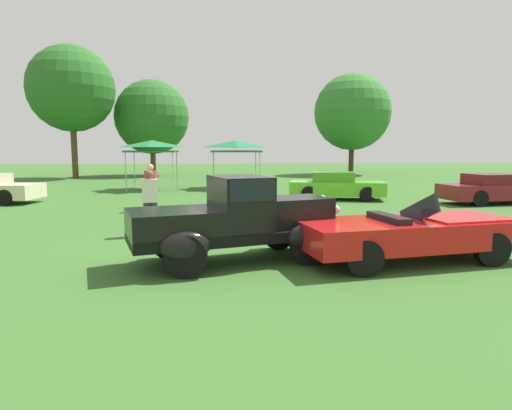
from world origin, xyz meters
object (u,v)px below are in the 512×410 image
object	(u,v)px
show_car_lime	(336,186)
canopy_tent_left_field	(152,145)
neighbor_convertible	(412,232)
spectator_near_truck	(150,200)
canopy_tent_center_field	(236,146)
feature_pickup_truck	(236,219)
show_car_burgundy	(496,189)
spectator_between_cars	(151,186)

from	to	relation	value
show_car_lime	canopy_tent_left_field	bearing A→B (deg)	147.43
neighbor_convertible	show_car_lime	size ratio (longest dim) A/B	1.06
neighbor_convertible	spectator_near_truck	bearing A→B (deg)	150.81
canopy_tent_center_field	feature_pickup_truck	bearing A→B (deg)	-92.35
show_car_burgundy	canopy_tent_left_field	xyz separation A→B (m)	(-14.95, 7.65, 1.82)
show_car_lime	canopy_tent_left_field	xyz separation A→B (m)	(-8.80, 5.62, 1.82)
show_car_burgundy	spectator_between_cars	size ratio (longest dim) A/B	2.77
show_car_burgundy	canopy_tent_left_field	bearing A→B (deg)	152.89
spectator_near_truck	canopy_tent_left_field	xyz separation A→B (m)	(-1.82, 13.23, 1.51)
canopy_tent_left_field	canopy_tent_center_field	size ratio (longest dim) A/B	0.97
spectator_near_truck	spectator_between_cars	world-z (taller)	same
feature_pickup_truck	show_car_lime	size ratio (longest dim) A/B	0.98
feature_pickup_truck	show_car_burgundy	xyz separation A→B (m)	(11.03, 8.48, -0.26)
show_car_burgundy	neighbor_convertible	bearing A→B (deg)	-130.88
show_car_burgundy	spectator_near_truck	distance (m)	14.26
feature_pickup_truck	spectator_near_truck	size ratio (longest dim) A/B	2.55
show_car_burgundy	canopy_tent_center_field	xyz separation A→B (m)	(-10.34, 8.12, 1.82)
neighbor_convertible	show_car_lime	distance (m)	10.82
spectator_between_cars	canopy_tent_left_field	distance (m)	8.89
feature_pickup_truck	spectator_between_cars	xyz separation A→B (m)	(-2.74, 7.45, 0.05)
spectator_near_truck	spectator_between_cars	size ratio (longest dim) A/B	1.00
show_car_lime	canopy_tent_center_field	bearing A→B (deg)	124.60
show_car_burgundy	canopy_tent_left_field	world-z (taller)	canopy_tent_left_field
feature_pickup_truck	neighbor_convertible	distance (m)	3.51
show_car_lime	feature_pickup_truck	bearing A→B (deg)	-114.92
feature_pickup_truck	neighbor_convertible	xyz separation A→B (m)	(3.49, -0.22, -0.28)
neighbor_convertible	show_car_burgundy	xyz separation A→B (m)	(7.53, 8.70, 0.02)
neighbor_convertible	show_car_burgundy	size ratio (longest dim) A/B	0.99
neighbor_convertible	spectator_near_truck	world-z (taller)	spectator_near_truck
canopy_tent_left_field	canopy_tent_center_field	distance (m)	4.63
canopy_tent_center_field	spectator_between_cars	bearing A→B (deg)	-110.50
show_car_lime	canopy_tent_center_field	world-z (taller)	canopy_tent_center_field
feature_pickup_truck	show_car_burgundy	world-z (taller)	feature_pickup_truck
neighbor_convertible	show_car_lime	bearing A→B (deg)	82.62
spectator_between_cars	canopy_tent_left_field	world-z (taller)	canopy_tent_left_field
show_car_lime	canopy_tent_center_field	xyz separation A→B (m)	(-4.20, 6.09, 1.82)
feature_pickup_truck	neighbor_convertible	world-z (taller)	feature_pickup_truck
spectator_between_cars	spectator_near_truck	bearing A→B (deg)	-81.98
show_car_burgundy	spectator_between_cars	distance (m)	13.81
feature_pickup_truck	canopy_tent_center_field	size ratio (longest dim) A/B	1.54
spectator_between_cars	canopy_tent_center_field	world-z (taller)	canopy_tent_center_field
neighbor_convertible	canopy_tent_center_field	xyz separation A→B (m)	(-2.81, 16.82, 1.84)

